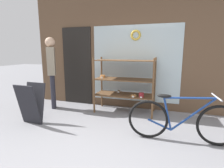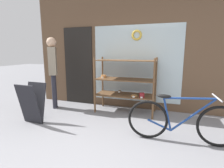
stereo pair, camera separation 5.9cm
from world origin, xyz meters
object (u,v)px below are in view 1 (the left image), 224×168
object	(u,v)px
bicycle	(182,121)
display_case	(125,80)
sandwich_board	(31,104)
pedestrian	(52,67)

from	to	relation	value
bicycle	display_case	bearing A→B (deg)	133.95
display_case	bicycle	size ratio (longest dim) A/B	0.81
sandwich_board	pedestrian	xyz separation A→B (m)	(-0.19, 0.99, 0.66)
bicycle	pedestrian	size ratio (longest dim) A/B	0.97
sandwich_board	pedestrian	size ratio (longest dim) A/B	0.46
display_case	pedestrian	world-z (taller)	pedestrian
bicycle	sandwich_board	world-z (taller)	sandwich_board
display_case	pedestrian	distance (m)	1.88
bicycle	pedestrian	xyz separation A→B (m)	(-3.05, 0.88, 0.72)
sandwich_board	bicycle	bearing A→B (deg)	4.64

